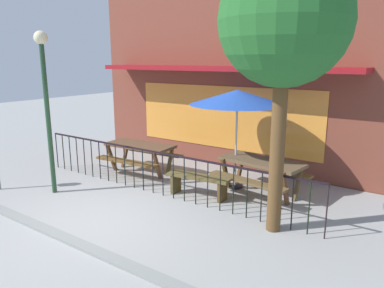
# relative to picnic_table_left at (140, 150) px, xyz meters

# --- Properties ---
(ground) EXTENTS (40.00, 40.00, 0.00)m
(ground) POSITION_rel_picnic_table_left_xyz_m (1.37, -2.64, -0.61)
(ground) COLOR #9D9D9B
(pub_storefront) EXTENTS (8.53, 1.38, 5.29)m
(pub_storefront) POSITION_rel_picnic_table_left_xyz_m (1.37, 2.08, 2.02)
(pub_storefront) COLOR #462615
(pub_storefront) RESTS_ON ground
(patio_fence_front) EXTENTS (7.19, 0.04, 0.97)m
(patio_fence_front) POSITION_rel_picnic_table_left_xyz_m (1.37, -0.93, 0.05)
(patio_fence_front) COLOR black
(patio_fence_front) RESTS_ON ground
(picnic_table_left) EXTENTS (1.90, 1.50, 0.79)m
(picnic_table_left) POSITION_rel_picnic_table_left_xyz_m (0.00, 0.00, 0.00)
(picnic_table_left) COLOR brown
(picnic_table_left) RESTS_ON ground
(picnic_table_right) EXTENTS (1.97, 1.59, 0.79)m
(picnic_table_right) POSITION_rel_picnic_table_left_xyz_m (3.22, 0.35, 0.00)
(picnic_table_right) COLOR brown
(picnic_table_right) RESTS_ON ground
(patio_umbrella) EXTENTS (2.12, 2.12, 2.25)m
(patio_umbrella) POSITION_rel_picnic_table_left_xyz_m (2.55, 0.43, 1.47)
(patio_umbrella) COLOR black
(patio_umbrella) RESTS_ON ground
(patio_bench) EXTENTS (1.43, 0.50, 0.48)m
(patio_bench) POSITION_rel_picnic_table_left_xyz_m (2.18, -0.55, -0.26)
(patio_bench) COLOR brown
(patio_bench) RESTS_ON ground
(street_tree) EXTENTS (2.06, 2.06, 4.51)m
(street_tree) POSITION_rel_picnic_table_left_xyz_m (4.12, -1.10, 2.83)
(street_tree) COLOR brown
(street_tree) RESTS_ON ground
(street_lamp) EXTENTS (0.28, 0.28, 3.47)m
(street_lamp) POSITION_rel_picnic_table_left_xyz_m (-0.61, -2.16, 1.69)
(street_lamp) COLOR #234329
(street_lamp) RESTS_ON ground
(curb_edge) EXTENTS (11.94, 0.20, 0.11)m
(curb_edge) POSITION_rel_picnic_table_left_xyz_m (1.37, -3.40, -0.61)
(curb_edge) COLOR gray
(curb_edge) RESTS_ON ground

